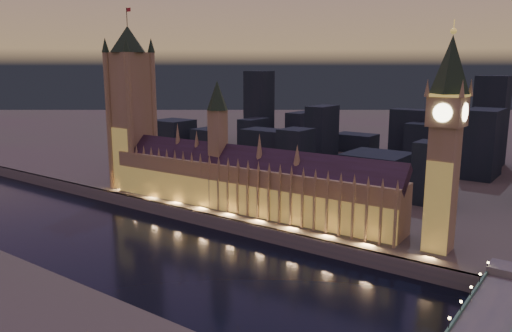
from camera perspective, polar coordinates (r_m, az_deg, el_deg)
The scene contains 7 objects.
ground_plane at distance 261.58m, azimuth -8.13°, elevation -10.01°, with size 2000.00×2000.00×0.00m, color black.
north_bank at distance 720.04m, azimuth 22.03°, elevation 3.30°, with size 2000.00×960.00×8.00m, color #534443.
embankment_wall at distance 289.11m, azimuth -2.45°, elevation -6.95°, with size 2000.00×2.50×8.00m, color #4F5356.
palace_of_westminster at distance 305.05m, azimuth -1.61°, elevation -1.60°, with size 202.00×27.45×78.00m.
victoria_tower at distance 367.57m, azimuth -14.11°, elevation 7.26°, with size 31.68×31.68×125.98m.
elizabeth_tower at distance 245.24m, azimuth 20.93°, elevation 4.24°, with size 18.00×18.00×106.94m.
city_backdrop at distance 446.26m, azimuth 18.36°, elevation 2.47°, with size 456.58×215.63×80.99m.
Camera 1 is at (171.28, -173.44, 94.90)m, focal length 35.00 mm.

